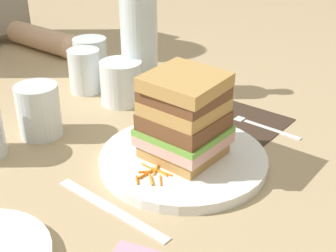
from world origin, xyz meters
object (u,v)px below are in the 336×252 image
juice_glass (121,85)px  knife (114,210)px  main_plate (183,159)px  empty_tumbler_2 (85,71)px  empty_tumbler_3 (91,57)px  napkin_dark (245,120)px  sandwich (184,117)px  water_bottle (139,33)px  fork (256,122)px  empty_tumbler_0 (39,111)px

juice_glass → knife: bearing=-138.5°
main_plate → empty_tumbler_2: 0.35m
juice_glass → empty_tumbler_3: (0.07, 0.16, 0.01)m
napkin_dark → knife: 0.34m
juice_glass → empty_tumbler_2: 0.10m
main_plate → sandwich: (-0.00, -0.00, 0.07)m
knife → juice_glass: bearing=41.5°
juice_glass → water_bottle: water_bottle is taller
fork → sandwich: bearing=172.3°
sandwich → empty_tumbler_3: (0.18, 0.39, -0.04)m
napkin_dark → fork: bearing=-91.2°
fork → knife: (-0.34, 0.03, -0.00)m
fork → juice_glass: size_ratio=1.95×
napkin_dark → sandwich: bearing=179.1°
fork → juice_glass: 0.27m
fork → juice_glass: (-0.08, 0.26, 0.03)m
water_bottle → empty_tumbler_2: water_bottle is taller
juice_glass → empty_tumbler_2: bearing=93.0°
main_plate → fork: (0.19, -0.03, -0.00)m
empty_tumbler_0 → empty_tumbler_3: (0.25, 0.14, -0.00)m
juice_glass → water_bottle: bearing=2.5°
fork → juice_glass: juice_glass is taller
sandwich → empty_tumbler_3: size_ratio=1.56×
knife → empty_tumbler_0: bearing=72.9°
sandwich → empty_tumbler_0: size_ratio=1.48×
sandwich → main_plate: bearing=46.2°
fork → empty_tumbler_2: bearing=103.1°
juice_glass → napkin_dark: bearing=-71.6°
main_plate → juice_glass: size_ratio=3.04×
knife → empty_tumbler_2: 0.42m
empty_tumbler_2 → juice_glass: bearing=-87.0°
water_bottle → empty_tumbler_0: (-0.24, 0.02, -0.08)m
juice_glass → empty_tumbler_3: size_ratio=0.99×
napkin_dark → water_bottle: size_ratio=0.50×
empty_tumbler_2 → napkin_dark: bearing=-76.0°
empty_tumbler_3 → main_plate: bearing=-114.2°
sandwich → napkin_dark: sandwich is taller
napkin_dark → empty_tumbler_3: size_ratio=1.66×
sandwich → empty_tumbler_2: bearing=72.6°
empty_tumbler_0 → sandwich: bearing=-73.3°
napkin_dark → juice_glass: bearing=108.4°
juice_glass → empty_tumbler_0: size_ratio=0.94×
sandwich → knife: (-0.15, 0.00, -0.08)m
fork → empty_tumbler_3: 0.42m
main_plate → empty_tumbler_3: empty_tumbler_3 is taller
empty_tumbler_0 → knife: bearing=-107.1°
main_plate → fork: size_ratio=1.56×
empty_tumbler_2 → empty_tumbler_3: bearing=39.3°
empty_tumbler_3 → empty_tumbler_0: bearing=-150.9°
water_bottle → main_plate: bearing=-125.6°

